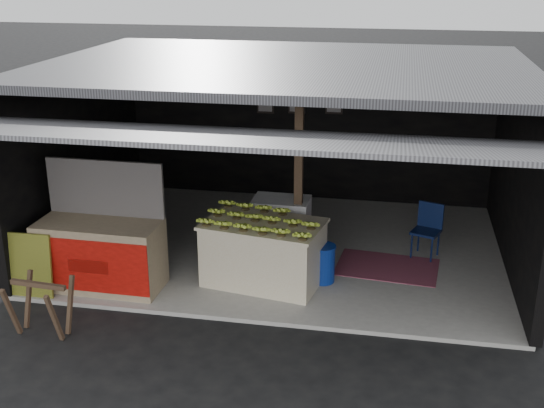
% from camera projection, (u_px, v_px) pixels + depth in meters
% --- Properties ---
extents(ground, '(80.00, 80.00, 0.00)m').
position_uv_depth(ground, '(252.00, 324.00, 8.84)').
color(ground, black).
rests_on(ground, ground).
extents(concrete_slab, '(7.00, 5.00, 0.06)m').
position_uv_depth(concrete_slab, '(285.00, 247.00, 11.14)').
color(concrete_slab, gray).
rests_on(concrete_slab, ground).
extents(shophouse, '(7.40, 7.29, 3.02)m').
position_uv_depth(shophouse, '(289.00, 118.00, 10.73)').
color(shophouse, black).
rests_on(shophouse, ground).
extents(banana_table, '(1.81, 1.29, 0.92)m').
position_uv_depth(banana_table, '(263.00, 253.00, 9.71)').
color(banana_table, silver).
rests_on(banana_table, concrete_slab).
extents(banana_pile, '(1.67, 1.17, 0.18)m').
position_uv_depth(banana_pile, '(263.00, 217.00, 9.52)').
color(banana_pile, gold).
rests_on(banana_pile, banana_table).
extents(white_crate, '(0.87, 0.60, 0.96)m').
position_uv_depth(white_crate, '(281.00, 228.00, 10.55)').
color(white_crate, white).
rests_on(white_crate, concrete_slab).
extents(neighbor_stall, '(1.73, 0.80, 1.78)m').
position_uv_depth(neighbor_stall, '(101.00, 252.00, 9.57)').
color(neighbor_stall, '#998466').
rests_on(neighbor_stall, concrete_slab).
extents(green_signboard, '(0.61, 0.13, 0.91)m').
position_uv_depth(green_signboard, '(31.00, 265.00, 9.32)').
color(green_signboard, black).
rests_on(green_signboard, concrete_slab).
extents(sawhorse, '(0.75, 0.68, 0.73)m').
position_uv_depth(sawhorse, '(40.00, 302.00, 8.44)').
color(sawhorse, '#4B3425').
rests_on(sawhorse, ground).
extents(water_barrel, '(0.36, 0.36, 0.53)m').
position_uv_depth(water_barrel, '(322.00, 264.00, 9.80)').
color(water_barrel, navy).
rests_on(water_barrel, concrete_slab).
extents(plastic_chair, '(0.51, 0.51, 0.85)m').
position_uv_depth(plastic_chair, '(428.00, 225.00, 10.59)').
color(plastic_chair, '#0A153A').
rests_on(plastic_chair, concrete_slab).
extents(magenta_rug, '(1.59, 1.14, 0.01)m').
position_uv_depth(magenta_rug, '(387.00, 267.00, 10.32)').
color(magenta_rug, maroon).
rests_on(magenta_rug, concrete_slab).
extents(picture_frames, '(1.62, 0.04, 0.46)m').
position_uv_depth(picture_frames, '(299.00, 103.00, 12.74)').
color(picture_frames, black).
rests_on(picture_frames, shophouse).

